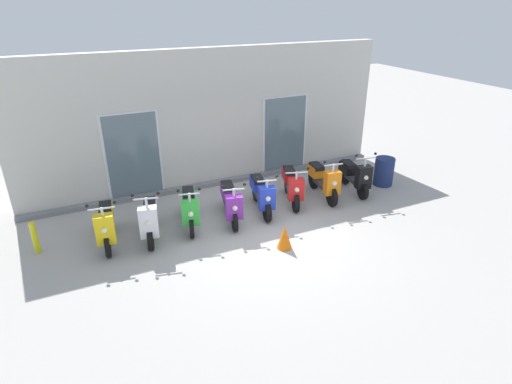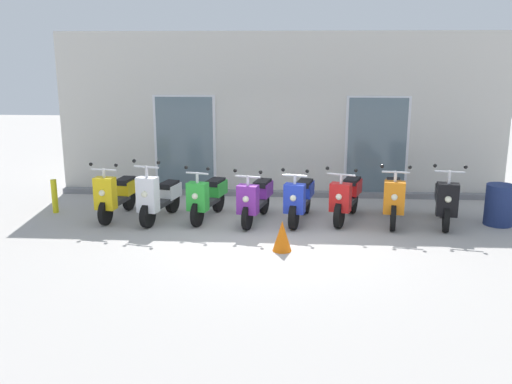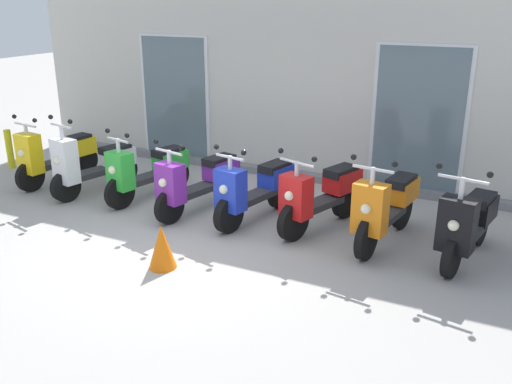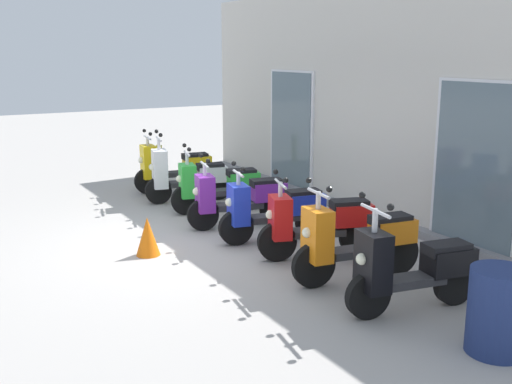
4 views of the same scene
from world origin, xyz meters
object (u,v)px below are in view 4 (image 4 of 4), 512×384
object	(u,v)px
scooter_purple	(239,197)
scooter_red	(318,223)
scooter_black	(411,268)
trash_bin	(498,311)
scooter_white	(186,176)
scooter_green	(217,185)
curb_bollard	(159,161)
scooter_yellow	(173,167)
scooter_orange	(356,240)
traffic_cone	(148,236)
scooter_blue	(274,210)

from	to	relation	value
scooter_purple	scooter_red	size ratio (longest dim) A/B	1.03
scooter_black	trash_bin	world-z (taller)	scooter_black
scooter_white	scooter_green	xyz separation A→B (m)	(0.94, 0.15, -0.00)
scooter_white	scooter_purple	xyz separation A→B (m)	(1.90, 0.03, 0.00)
scooter_purple	curb_bollard	xyz separation A→B (m)	(-4.19, 0.37, -0.12)
scooter_green	scooter_red	xyz separation A→B (m)	(2.73, 0.08, 0.00)
scooter_white	scooter_black	size ratio (longest dim) A/B	1.01
scooter_yellow	scooter_white	size ratio (longest dim) A/B	1.02
scooter_black	trash_bin	bearing A→B (deg)	2.03
scooter_black	scooter_orange	bearing A→B (deg)	176.11
scooter_purple	traffic_cone	world-z (taller)	scooter_purple
scooter_yellow	scooter_red	size ratio (longest dim) A/B	1.01
scooter_orange	scooter_black	distance (m)	0.97
traffic_cone	trash_bin	bearing A→B (deg)	22.92
scooter_red	trash_bin	bearing A→B (deg)	-2.47
trash_bin	scooter_blue	bearing A→B (deg)	179.65
traffic_cone	trash_bin	size ratio (longest dim) A/B	0.66
curb_bollard	scooter_yellow	bearing A→B (deg)	-10.76
scooter_purple	scooter_blue	size ratio (longest dim) A/B	0.99
scooter_green	scooter_red	distance (m)	2.74
scooter_white	scooter_purple	bearing A→B (deg)	0.91
scooter_red	scooter_black	size ratio (longest dim) A/B	1.02
scooter_green	scooter_blue	size ratio (longest dim) A/B	0.96
curb_bollard	trash_bin	bearing A→B (deg)	-1.90
scooter_blue	scooter_red	distance (m)	0.92
trash_bin	curb_bollard	bearing A→B (deg)	178.10
scooter_white	scooter_orange	size ratio (longest dim) A/B	0.92
scooter_black	scooter_green	bearing A→B (deg)	178.97
scooter_purple	trash_bin	distance (m)	4.67
scooter_purple	scooter_red	distance (m)	1.78
scooter_white	scooter_red	world-z (taller)	scooter_white
scooter_yellow	scooter_red	world-z (taller)	scooter_yellow
scooter_yellow	scooter_blue	xyz separation A→B (m)	(3.66, -0.01, -0.03)
scooter_red	trash_bin	xyz separation A→B (m)	(2.89, -0.12, -0.08)
scooter_green	scooter_purple	distance (m)	0.97
scooter_white	trash_bin	xyz separation A→B (m)	(6.57, 0.10, -0.07)
scooter_black	curb_bollard	bearing A→B (deg)	177.58
scooter_blue	trash_bin	size ratio (longest dim) A/B	2.05
scooter_yellow	traffic_cone	bearing A→B (deg)	-27.97
scooter_green	scooter_white	bearing A→B (deg)	-171.05
scooter_white	scooter_orange	distance (m)	4.56
scooter_white	curb_bollard	distance (m)	2.32
scooter_purple	traffic_cone	bearing A→B (deg)	-72.06
scooter_white	scooter_green	distance (m)	0.95
traffic_cone	curb_bollard	distance (m)	5.15
scooter_yellow	scooter_orange	size ratio (longest dim) A/B	0.95
scooter_yellow	traffic_cone	size ratio (longest dim) A/B	3.03
curb_bollard	trash_bin	xyz separation A→B (m)	(8.85, -0.29, 0.04)
scooter_yellow	trash_bin	xyz separation A→B (m)	(7.47, -0.03, -0.09)
scooter_green	scooter_red	size ratio (longest dim) A/B	1.00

